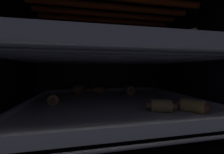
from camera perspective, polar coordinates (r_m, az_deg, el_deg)
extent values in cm
cube|color=black|center=(42.27, 0.53, -25.76)|extent=(55.46, 47.78, 1.20)
cube|color=black|center=(60.05, -4.02, 2.65)|extent=(55.46, 1.20, 38.78)
cube|color=black|center=(50.22, 32.49, 2.13)|extent=(1.20, 45.38, 38.78)
cylinder|color=#F25919|center=(40.59, 0.56, 27.04)|extent=(42.45, 1.59, 1.59)
cylinder|color=#F25919|center=(45.11, -0.87, 24.50)|extent=(42.45, 1.59, 1.59)
cylinder|color=#F25919|center=(49.72, -2.00, 22.42)|extent=(42.45, 1.59, 1.59)
cylinder|color=slate|center=(41.39, -36.47, -11.30)|extent=(0.58, 44.47, 0.58)
cylinder|color=slate|center=(49.72, 30.36, -8.79)|extent=(0.58, 44.47, 0.58)
cylinder|color=slate|center=(20.29, 13.67, -25.96)|extent=(49.92, 0.58, 0.58)
cylinder|color=slate|center=(23.62, 9.22, -21.55)|extent=(49.92, 0.58, 0.58)
cylinder|color=slate|center=(27.14, 6.07, -18.19)|extent=(49.92, 0.58, 0.58)
cylinder|color=slate|center=(30.79, 3.74, -15.57)|extent=(49.92, 0.58, 0.58)
cylinder|color=slate|center=(34.53, 1.95, -13.50)|extent=(49.92, 0.58, 0.58)
cylinder|color=slate|center=(38.33, 0.54, -11.82)|extent=(49.92, 0.58, 0.58)
cylinder|color=slate|center=(42.18, -0.61, -10.45)|extent=(49.92, 0.58, 0.58)
cylinder|color=slate|center=(46.06, -1.55, -9.30)|extent=(49.92, 0.58, 0.58)
cylinder|color=slate|center=(49.96, -2.34, -8.33)|extent=(49.92, 0.58, 0.58)
cylinder|color=slate|center=(53.89, -3.02, -7.50)|extent=(49.92, 0.58, 0.58)
cylinder|color=slate|center=(57.83, -3.60, -6.78)|extent=(49.92, 0.58, 0.58)
cube|color=silver|center=(38.15, 0.54, -10.74)|extent=(43.32, 38.40, 0.91)
cube|color=silver|center=(20.68, 11.98, -19.95)|extent=(43.32, 0.80, 1.12)
cube|color=silver|center=(56.18, -3.41, -5.26)|extent=(43.32, 0.80, 1.12)
cube|color=silver|center=(39.58, -31.63, -9.18)|extent=(0.80, 38.40, 1.12)
cube|color=silver|center=(47.05, 27.01, -7.19)|extent=(0.80, 38.40, 1.12)
cylinder|color=tan|center=(51.43, -5.20, -5.26)|extent=(4.45, 3.90, 2.48)
cylinder|color=#9E563D|center=(52.32, -7.69, -5.13)|extent=(1.52, 1.54, 1.16)
cylinder|color=#9E563D|center=(50.64, -2.62, -5.38)|extent=(1.52, 1.54, 1.16)
cylinder|color=tan|center=(49.74, 7.31, -5.32)|extent=(3.17, 4.02, 2.89)
cylinder|color=#9E563D|center=(52.00, 6.67, -4.95)|extent=(1.61, 1.00, 1.55)
cylinder|color=#9E563D|center=(47.49, 8.02, -5.72)|extent=(1.61, 1.00, 1.55)
cylinder|color=tan|center=(37.48, -23.60, -8.56)|extent=(3.37, 3.85, 2.52)
cylinder|color=#9E563D|center=(35.56, -23.32, -9.17)|extent=(1.55, 1.06, 1.42)
cylinder|color=#9E563D|center=(39.39, -23.86, -8.01)|extent=(1.55, 1.06, 1.42)
cylinder|color=tan|center=(50.83, -13.44, -5.03)|extent=(4.25, 4.26, 3.18)
cylinder|color=#9E563D|center=(49.86, -11.35, -5.16)|extent=(1.56, 1.77, 1.48)
cylinder|color=#9E563D|center=(51.86, -15.46, -4.90)|extent=(1.56, 1.77, 1.48)
cylinder|color=tan|center=(32.97, 30.46, -10.28)|extent=(4.51, 4.81, 2.53)
cylinder|color=#9E563D|center=(33.49, 26.34, -9.98)|extent=(1.48, 1.37, 1.33)
cylinder|color=#9E563D|center=(32.62, 34.70, -10.54)|extent=(1.48, 1.37, 1.33)
cylinder|color=tan|center=(30.31, 19.70, -11.18)|extent=(4.60, 3.85, 2.55)
cylinder|color=#9E563D|center=(30.03, 14.94, -11.23)|extent=(1.41, 1.53, 1.23)
cylinder|color=#9E563D|center=(30.78, 24.34, -11.05)|extent=(1.41, 1.53, 1.23)
cylinder|color=slate|center=(40.30, -37.02, 6.18)|extent=(0.51, 44.47, 0.51)
cylinder|color=slate|center=(48.82, 30.74, 5.69)|extent=(0.51, 44.47, 0.51)
cylinder|color=slate|center=(17.97, 14.17, 11.44)|extent=(49.92, 0.51, 0.51)
cylinder|color=slate|center=(21.66, 9.50, 10.02)|extent=(49.92, 0.51, 0.51)
cylinder|color=slate|center=(25.46, 6.23, 8.98)|extent=(49.92, 0.51, 0.51)
cylinder|color=slate|center=(29.32, 3.83, 8.20)|extent=(49.92, 0.51, 0.51)
cylinder|color=slate|center=(33.22, 1.99, 7.58)|extent=(49.92, 0.51, 0.51)
cylinder|color=slate|center=(37.16, 0.55, 7.09)|extent=(49.92, 0.51, 0.51)
cylinder|color=slate|center=(41.11, -0.61, 6.70)|extent=(49.92, 0.51, 0.51)
cylinder|color=slate|center=(45.09, -1.57, 6.37)|extent=(49.92, 0.51, 0.51)
cylinder|color=slate|center=(49.07, -2.37, 6.09)|extent=(49.92, 0.51, 0.51)
cylinder|color=slate|center=(53.06, -3.05, 5.85)|extent=(49.92, 0.51, 0.51)
cylinder|color=slate|center=(57.06, -3.64, 5.65)|extent=(49.92, 0.51, 0.51)
cube|color=silver|center=(37.23, 0.55, 8.33)|extent=(43.32, 38.40, 1.10)
cube|color=silver|center=(19.66, 12.40, 17.18)|extent=(43.32, 0.80, 1.65)
cube|color=silver|center=(55.81, -3.45, 7.95)|extent=(43.32, 0.80, 1.65)
cube|color=silver|center=(39.06, -32.15, 9.65)|extent=(0.80, 38.40, 1.65)
cube|color=silver|center=(46.61, 27.39, 8.61)|extent=(0.80, 38.40, 1.65)
cylinder|color=tan|center=(30.23, -15.66, 13.19)|extent=(3.33, 3.89, 2.79)
cylinder|color=#9E563D|center=(32.50, -16.04, 12.46)|extent=(1.79, 1.39, 1.63)
cylinder|color=#9E563D|center=(27.98, -15.22, 14.04)|extent=(1.79, 1.39, 1.63)
cylinder|color=tan|center=(42.35, 9.84, 10.06)|extent=(4.48, 4.25, 2.47)
cylinder|color=#9E563D|center=(41.79, 12.77, 10.13)|extent=(1.22, 1.32, 1.18)
cylinder|color=#9E563D|center=(43.02, 6.99, 9.97)|extent=(1.22, 1.32, 1.18)
cylinder|color=tan|center=(52.51, -22.81, 8.60)|extent=(3.50, 3.89, 2.68)
cylinder|color=#9E563D|center=(54.26, -21.81, 8.43)|extent=(1.43, 1.04, 1.28)
cylinder|color=#9E563D|center=(50.78, -23.87, 8.78)|extent=(1.43, 1.04, 1.28)
cylinder|color=tan|center=(24.18, -30.84, 16.03)|extent=(3.93, 3.96, 3.22)
cylinder|color=#9E563D|center=(25.45, -34.98, 15.23)|extent=(1.61, 2.09, 1.85)
cylinder|color=#9E563D|center=(23.05, -26.23, 16.82)|extent=(1.61, 2.09, 1.85)
cylinder|color=tan|center=(28.93, 28.01, 13.74)|extent=(4.20, 4.47, 3.10)
cylinder|color=#9E563D|center=(27.89, 32.25, 14.04)|extent=(1.74, 1.47, 1.48)
cylinder|color=#9E563D|center=(30.10, 24.10, 13.38)|extent=(1.74, 1.47, 1.48)
cylinder|color=tan|center=(48.34, -21.65, 9.26)|extent=(3.95, 3.98, 2.89)
cylinder|color=#9E563D|center=(50.09, -22.30, 9.02)|extent=(1.65, 1.33, 1.49)
cylinder|color=#9E563D|center=(46.60, -20.95, 9.52)|extent=(1.65, 1.33, 1.49)
cylinder|color=tan|center=(25.97, -20.49, 15.23)|extent=(3.75, 4.11, 3.15)
cylinder|color=#9E563D|center=(23.80, -20.36, 16.39)|extent=(1.68, 1.12, 1.55)
cylinder|color=#9E563D|center=(28.15, -20.60, 14.25)|extent=(1.68, 1.12, 1.55)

